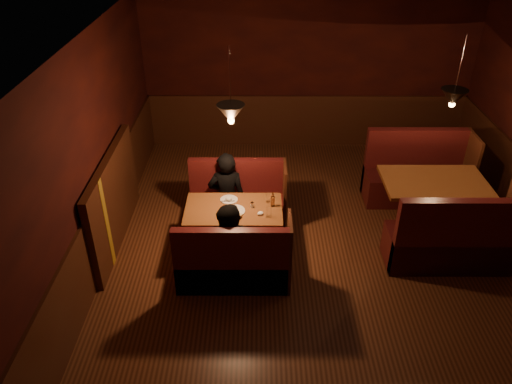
{
  "coord_description": "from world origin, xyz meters",
  "views": [
    {
      "loc": [
        -0.94,
        -5.39,
        4.37
      ],
      "look_at": [
        -0.95,
        0.14,
        0.95
      ],
      "focal_mm": 35.0,
      "sensor_mm": 36.0,
      "label": 1
    }
  ],
  "objects_px": {
    "second_bench_far": "(415,178)",
    "main_bench_far": "(238,203)",
    "main_bench_near": "(234,267)",
    "second_table": "(432,193)",
    "diner_b": "(232,235)",
    "second_bench_near": "(451,244)",
    "main_table": "(235,218)",
    "diner_a": "(226,178)"
  },
  "relations": [
    {
      "from": "second_bench_far",
      "to": "second_bench_near",
      "type": "bearing_deg",
      "value": -90.0
    },
    {
      "from": "main_bench_near",
      "to": "diner_b",
      "type": "distance_m",
      "value": 0.44
    },
    {
      "from": "second_bench_near",
      "to": "diner_b",
      "type": "relative_size",
      "value": 1.09
    },
    {
      "from": "main_bench_far",
      "to": "diner_a",
      "type": "bearing_deg",
      "value": -169.26
    },
    {
      "from": "main_bench_near",
      "to": "diner_b",
      "type": "bearing_deg",
      "value": 104.03
    },
    {
      "from": "second_bench_near",
      "to": "main_bench_near",
      "type": "bearing_deg",
      "value": -172.12
    },
    {
      "from": "main_bench_far",
      "to": "second_bench_far",
      "type": "distance_m",
      "value": 2.9
    },
    {
      "from": "main_bench_near",
      "to": "second_bench_near",
      "type": "distance_m",
      "value": 2.86
    },
    {
      "from": "second_table",
      "to": "diner_a",
      "type": "relative_size",
      "value": 0.97
    },
    {
      "from": "second_table",
      "to": "diner_a",
      "type": "height_order",
      "value": "diner_a"
    },
    {
      "from": "second_bench_far",
      "to": "main_bench_far",
      "type": "bearing_deg",
      "value": -166.98
    },
    {
      "from": "main_bench_near",
      "to": "second_table",
      "type": "relative_size",
      "value": 0.98
    },
    {
      "from": "main_table",
      "to": "diner_b",
      "type": "distance_m",
      "value": 0.68
    },
    {
      "from": "second_bench_near",
      "to": "diner_b",
      "type": "xyz_separation_m",
      "value": [
        -2.85,
        -0.31,
        0.37
      ]
    },
    {
      "from": "second_bench_far",
      "to": "diner_b",
      "type": "height_order",
      "value": "diner_b"
    },
    {
      "from": "main_bench_near",
      "to": "diner_a",
      "type": "bearing_deg",
      "value": 96.44
    },
    {
      "from": "main_table",
      "to": "second_table",
      "type": "distance_m",
      "value": 2.86
    },
    {
      "from": "second_table",
      "to": "second_bench_far",
      "type": "relative_size",
      "value": 0.9
    },
    {
      "from": "second_bench_far",
      "to": "second_bench_near",
      "type": "relative_size",
      "value": 1.0
    },
    {
      "from": "second_bench_far",
      "to": "diner_b",
      "type": "bearing_deg",
      "value": -144.39
    },
    {
      "from": "main_bench_near",
      "to": "diner_a",
      "type": "height_order",
      "value": "diner_a"
    },
    {
      "from": "second_table",
      "to": "diner_a",
      "type": "bearing_deg",
      "value": 176.48
    },
    {
      "from": "main_bench_far",
      "to": "main_bench_near",
      "type": "bearing_deg",
      "value": -90.0
    },
    {
      "from": "main_bench_near",
      "to": "second_bench_near",
      "type": "relative_size",
      "value": 0.89
    },
    {
      "from": "main_bench_near",
      "to": "second_table",
      "type": "xyz_separation_m",
      "value": [
        2.79,
        1.26,
        0.3
      ]
    },
    {
      "from": "diner_a",
      "to": "main_table",
      "type": "bearing_deg",
      "value": 98.34
    },
    {
      "from": "main_bench_far",
      "to": "diner_b",
      "type": "relative_size",
      "value": 0.97
    },
    {
      "from": "main_table",
      "to": "diner_b",
      "type": "height_order",
      "value": "diner_b"
    },
    {
      "from": "second_table",
      "to": "diner_b",
      "type": "relative_size",
      "value": 0.98
    },
    {
      "from": "second_table",
      "to": "second_bench_far",
      "type": "height_order",
      "value": "second_bench_far"
    },
    {
      "from": "second_bench_near",
      "to": "main_bench_far",
      "type": "bearing_deg",
      "value": 159.11
    },
    {
      "from": "second_table",
      "to": "diner_b",
      "type": "bearing_deg",
      "value": -157.37
    },
    {
      "from": "main_table",
      "to": "main_bench_near",
      "type": "xyz_separation_m",
      "value": [
        0.01,
        -0.74,
        -0.23
      ]
    },
    {
      "from": "second_bench_near",
      "to": "diner_b",
      "type": "height_order",
      "value": "diner_b"
    },
    {
      "from": "main_bench_far",
      "to": "second_table",
      "type": "bearing_deg",
      "value": -4.35
    },
    {
      "from": "main_bench_near",
      "to": "second_bench_near",
      "type": "bearing_deg",
      "value": 7.88
    },
    {
      "from": "main_bench_far",
      "to": "second_bench_far",
      "type": "relative_size",
      "value": 0.89
    },
    {
      "from": "main_bench_near",
      "to": "diner_b",
      "type": "height_order",
      "value": "diner_b"
    },
    {
      "from": "main_bench_far",
      "to": "second_bench_near",
      "type": "height_order",
      "value": "second_bench_near"
    },
    {
      "from": "second_bench_far",
      "to": "diner_b",
      "type": "relative_size",
      "value": 1.09
    },
    {
      "from": "main_bench_far",
      "to": "second_table",
      "type": "distance_m",
      "value": 2.82
    },
    {
      "from": "diner_b",
      "to": "second_table",
      "type": "bearing_deg",
      "value": 29.54
    }
  ]
}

